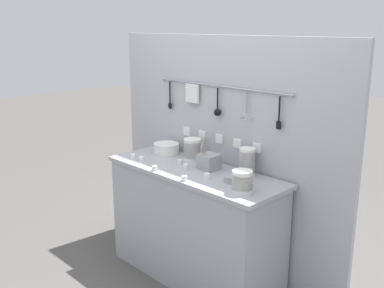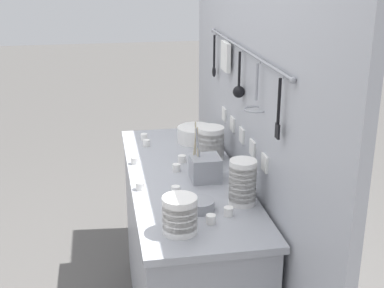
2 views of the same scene
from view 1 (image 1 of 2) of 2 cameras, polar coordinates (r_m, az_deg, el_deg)
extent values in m
plane|color=#514F4C|center=(3.73, 0.25, -16.40)|extent=(20.00, 20.00, 0.00)
cube|color=#9EA0A8|center=(3.36, 0.26, -3.49)|extent=(1.46, 0.53, 0.03)
cube|color=#9EA0A8|center=(3.52, 0.25, -10.40)|extent=(1.40, 0.51, 0.86)
cube|color=#A8AAB2|center=(3.55, 3.72, -1.56)|extent=(2.26, 0.04, 1.87)
cylinder|color=#93969E|center=(3.41, 3.52, 7.34)|extent=(1.29, 0.01, 0.01)
sphere|color=#93969E|center=(3.87, -3.66, 8.24)|extent=(0.02, 0.02, 0.02)
sphere|color=#93969E|center=(3.02, 12.68, 6.02)|extent=(0.02, 0.02, 0.02)
cylinder|color=black|center=(3.80, -2.83, 6.59)|extent=(0.01, 0.01, 0.18)
ellipsoid|color=black|center=(3.82, -2.81, 4.89)|extent=(0.04, 0.02, 0.06)
cylinder|color=#93969E|center=(3.80, -2.71, 8.03)|extent=(0.00, 0.01, 0.02)
cube|color=silver|center=(3.60, 0.05, 6.45)|extent=(0.14, 0.02, 0.15)
cylinder|color=#93969E|center=(3.60, 0.19, 7.67)|extent=(0.01, 0.01, 0.02)
cylinder|color=black|center=(3.42, 3.27, 5.74)|extent=(0.01, 0.01, 0.17)
sphere|color=black|center=(3.44, 3.25, 4.04)|extent=(0.06, 0.06, 0.06)
cylinder|color=#93969E|center=(3.41, 3.43, 7.25)|extent=(0.01, 0.01, 0.02)
cylinder|color=#93969E|center=(3.24, 6.93, 5.26)|extent=(0.01, 0.01, 0.15)
torus|color=#93969E|center=(3.26, 6.86, 3.23)|extent=(0.10, 0.10, 0.01)
cylinder|color=#93969E|center=(3.24, 7.11, 6.74)|extent=(0.01, 0.01, 0.02)
cylinder|color=black|center=(3.08, 11.03, 4.40)|extent=(0.01, 0.01, 0.17)
cube|color=black|center=(3.10, 10.93, 2.36)|extent=(0.04, 0.01, 0.06)
cylinder|color=#93969E|center=(3.07, 11.25, 6.12)|extent=(0.00, 0.01, 0.02)
cube|color=white|center=(3.74, -0.66, 1.62)|extent=(0.07, 0.01, 0.07)
cube|color=white|center=(3.61, 1.35, 1.14)|extent=(0.07, 0.01, 0.07)
cube|color=white|center=(3.49, 3.50, 0.63)|extent=(0.07, 0.01, 0.07)
cube|color=white|center=(3.38, 5.79, 0.08)|extent=(0.07, 0.01, 0.07)
cube|color=white|center=(3.27, 8.25, -0.50)|extent=(0.07, 0.01, 0.07)
cylinder|color=white|center=(3.26, 6.97, -3.53)|extent=(0.12, 0.12, 0.04)
cylinder|color=white|center=(3.25, 6.99, -3.16)|extent=(0.12, 0.12, 0.04)
cylinder|color=white|center=(3.24, 7.00, -2.78)|extent=(0.12, 0.12, 0.04)
cylinder|color=white|center=(3.24, 7.01, -2.41)|extent=(0.12, 0.12, 0.04)
cylinder|color=white|center=(3.23, 7.02, -2.03)|extent=(0.12, 0.12, 0.04)
cylinder|color=white|center=(3.23, 7.04, -1.65)|extent=(0.12, 0.12, 0.04)
cylinder|color=white|center=(3.22, 7.05, -1.27)|extent=(0.12, 0.12, 0.04)
cylinder|color=white|center=(3.21, 7.06, -0.89)|extent=(0.12, 0.12, 0.04)
cylinder|color=white|center=(3.58, 0.04, -1.65)|extent=(0.14, 0.14, 0.05)
cylinder|color=white|center=(3.58, 0.04, -1.26)|extent=(0.14, 0.14, 0.05)
cylinder|color=white|center=(3.57, 0.04, -0.87)|extent=(0.14, 0.14, 0.05)
cylinder|color=white|center=(3.56, 0.04, -0.48)|extent=(0.14, 0.14, 0.05)
cylinder|color=white|center=(3.56, 0.04, -0.08)|extent=(0.14, 0.14, 0.05)
cylinder|color=white|center=(3.55, 0.04, 0.32)|extent=(0.14, 0.14, 0.05)
cylinder|color=white|center=(2.92, 6.37, -5.67)|extent=(0.13, 0.13, 0.05)
cylinder|color=white|center=(2.91, 6.38, -5.21)|extent=(0.13, 0.13, 0.05)
cylinder|color=white|center=(2.90, 6.39, -4.75)|extent=(0.13, 0.13, 0.05)
cylinder|color=white|center=(2.90, 6.41, -4.28)|extent=(0.13, 0.13, 0.05)
cylinder|color=white|center=(2.89, 6.42, -3.81)|extent=(0.13, 0.13, 0.05)
cylinder|color=white|center=(3.77, -3.27, -1.10)|extent=(0.21, 0.21, 0.01)
cylinder|color=white|center=(3.77, -3.27, -0.94)|extent=(0.21, 0.21, 0.01)
cylinder|color=white|center=(3.77, -3.27, -0.79)|extent=(0.21, 0.21, 0.01)
cylinder|color=white|center=(3.76, -3.27, -0.63)|extent=(0.21, 0.21, 0.01)
cylinder|color=white|center=(3.76, -3.28, -0.47)|extent=(0.21, 0.21, 0.01)
cylinder|color=white|center=(3.76, -3.28, -0.31)|extent=(0.21, 0.21, 0.01)
cylinder|color=white|center=(3.76, -3.28, -0.16)|extent=(0.21, 0.21, 0.01)
cylinder|color=white|center=(3.75, -3.28, 0.00)|extent=(0.21, 0.21, 0.01)
cylinder|color=#93969E|center=(3.10, 5.24, -4.40)|extent=(0.12, 0.12, 0.04)
cube|color=#93969E|center=(3.35, 2.15, -2.27)|extent=(0.14, 0.14, 0.11)
cylinder|color=#93969E|center=(3.30, 1.77, -0.71)|extent=(0.02, 0.03, 0.20)
cylinder|color=#C6B793|center=(3.31, 1.20, -0.89)|extent=(0.03, 0.02, 0.17)
cylinder|color=#C6B793|center=(3.31, 1.19, -0.47)|extent=(0.01, 0.01, 0.22)
cylinder|color=#93969E|center=(3.31, 1.50, -0.71)|extent=(0.03, 0.02, 0.19)
cylinder|color=#C6B793|center=(3.31, 1.52, -0.70)|extent=(0.03, 0.01, 0.19)
cylinder|color=white|center=(3.58, -6.40, -1.87)|extent=(0.04, 0.04, 0.04)
cylinder|color=white|center=(3.16, 1.91, -4.06)|extent=(0.04, 0.04, 0.04)
cylinder|color=white|center=(3.05, 7.23, -4.91)|extent=(0.04, 0.04, 0.04)
cylinder|color=white|center=(3.33, -4.78, -3.07)|extent=(0.04, 0.04, 0.04)
cylinder|color=white|center=(3.66, -7.48, -1.53)|extent=(0.04, 0.04, 0.04)
cylinder|color=white|center=(3.36, -0.81, -2.87)|extent=(0.04, 0.04, 0.04)
cylinder|color=white|center=(3.11, -0.98, -4.39)|extent=(0.04, 0.04, 0.04)
cylinder|color=white|center=(3.14, 7.42, -4.30)|extent=(0.04, 0.04, 0.04)
cylinder|color=white|center=(3.47, -1.56, -2.30)|extent=(0.04, 0.04, 0.04)
camera|label=2|loc=(1.87, 48.60, 8.52)|focal=50.00mm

